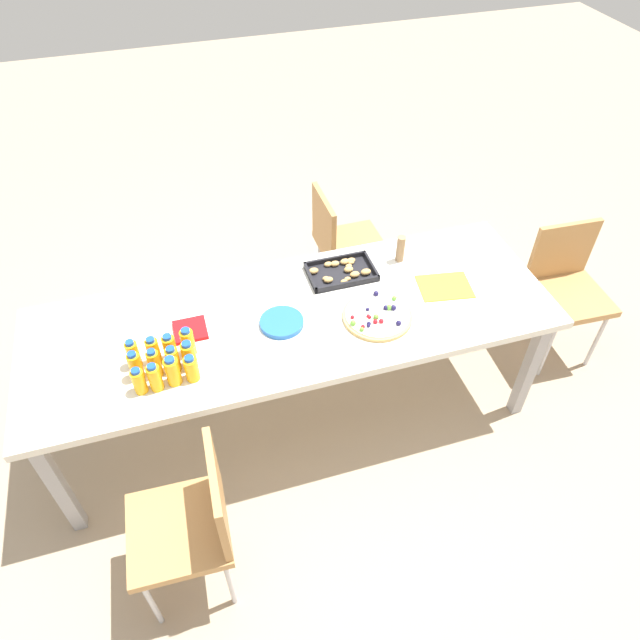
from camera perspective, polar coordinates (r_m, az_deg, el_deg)
The scene contains 23 objects.
ground_plane at distance 3.33m, azimuth -2.24°, elevation -8.90°, with size 12.00×12.00×0.00m, color tan.
party_table at distance 2.81m, azimuth -2.63°, elevation -0.46°, with size 2.53×0.86×0.75m.
chair_end at distance 3.61m, azimuth 23.07°, elevation 3.41°, with size 0.42×0.42×0.83m.
chair_near_left at distance 2.48m, azimuth -12.39°, elevation -18.68°, with size 0.42×0.42×0.83m.
chair_far_right at distance 3.64m, azimuth 2.13°, elevation 7.83°, with size 0.40×0.40×0.83m.
juice_bottle_0 at distance 2.52m, azimuth -17.43°, elevation -5.77°, with size 0.06×0.06×0.13m.
juice_bottle_1 at distance 2.51m, azimuth -15.97°, elevation -5.47°, with size 0.06×0.06×0.14m.
juice_bottle_2 at distance 2.51m, azimuth -14.33°, elevation -4.91°, with size 0.06×0.06×0.15m.
juice_bottle_3 at distance 2.51m, azimuth -12.56°, elevation -4.69°, with size 0.06×0.06×0.13m.
juice_bottle_4 at distance 2.57m, azimuth -17.73°, elevation -4.33°, with size 0.05×0.05×0.15m.
juice_bottle_5 at distance 2.56m, azimuth -16.01°, elevation -4.12°, with size 0.05×0.05×0.15m.
juice_bottle_6 at distance 2.56m, azimuth -14.30°, elevation -3.81°, with size 0.06×0.06×0.14m.
juice_bottle_7 at distance 2.56m, azimuth -12.80°, elevation -3.41°, with size 0.06×0.06×0.15m.
juice_bottle_8 at distance 2.62m, azimuth -17.93°, elevation -3.21°, with size 0.05×0.05×0.15m.
juice_bottle_9 at distance 2.61m, azimuth -16.09°, elevation -2.96°, with size 0.06×0.06×0.15m.
juice_bottle_10 at distance 2.61m, azimuth -14.59°, elevation -2.65°, with size 0.06×0.06×0.14m.
juice_bottle_11 at distance 2.61m, azimuth -12.89°, elevation -2.14°, with size 0.06×0.06×0.15m.
fruit_pizza at distance 2.75m, azimuth 5.67°, elevation 0.42°, with size 0.33×0.33×0.05m.
snack_tray at distance 2.98m, azimuth 2.14°, elevation 4.78°, with size 0.34×0.22×0.04m.
plate_stack at distance 2.72m, azimuth -3.80°, elevation -0.24°, with size 0.21×0.21×0.02m.
napkin_stack at distance 2.75m, azimuth -12.67°, elevation -0.96°, with size 0.15×0.15×0.02m, color red.
cardboard_tube at distance 3.06m, azimuth 7.94°, elevation 6.97°, with size 0.04×0.04×0.15m, color #9E7A56.
paper_folder at distance 2.98m, azimuth 12.20°, elevation 3.24°, with size 0.26×0.20×0.01m, color yellow.
Camera 1 is at (-0.45, -1.93, 2.68)m, focal length 32.46 mm.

